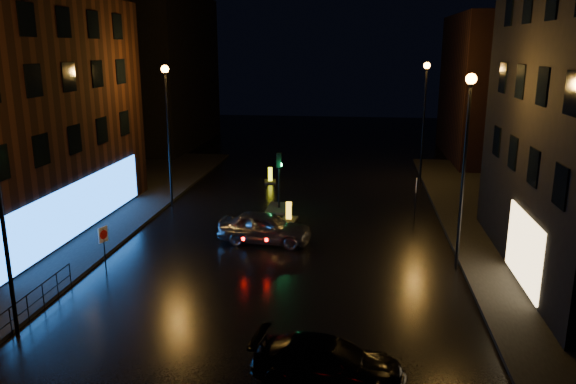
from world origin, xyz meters
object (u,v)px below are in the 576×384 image
Objects in this scene: traffic_signal at (279,201)px; bollard_near at (289,217)px; dark_sedan at (328,362)px; road_sign_left at (104,238)px; road_sign_right at (416,188)px; silver_hatchback at (265,227)px; bollard_far at (270,179)px.

bollard_near is at bearing -68.39° from traffic_signal.
road_sign_left is at bearing 62.67° from dark_sedan.
road_sign_right is (7.86, -0.61, 1.19)m from traffic_signal.
dark_sedan is 12.18m from road_sign_left.
silver_hatchback is 2.03× the size of road_sign_right.
bollard_far is (-1.61, 6.76, -0.27)m from traffic_signal.
dark_sedan reaches higher than bollard_near.
bollard_near is 7.32m from road_sign_right.
traffic_signal is 5.83m from silver_hatchback.
road_sign_left is (-6.03, -10.42, 1.02)m from traffic_signal.
bollard_near is at bearing -5.59° from silver_hatchback.
road_sign_left reaches higher than bollard_far.
bollard_far is 0.66× the size of road_sign_left.
road_sign_right is at bearing 57.42° from road_sign_left.
bollard_near is 0.97× the size of bollard_far.
traffic_signal is 1.53× the size of road_sign_right.
road_sign_left reaches higher than dark_sedan.
dark_sedan is at bearing -156.38° from silver_hatchback.
silver_hatchback is at bearing -88.71° from traffic_signal.
road_sign_right is at bearing -50.54° from silver_hatchback.
silver_hatchback reaches higher than dark_sedan.
bollard_near is 10.84m from road_sign_left.
silver_hatchback is 1.03× the size of dark_sedan.
road_sign_left is (-4.42, -17.18, 1.29)m from bollard_far.
dark_sedan is at bearing -77.29° from traffic_signal.
bollard_near is (0.72, 3.68, -0.54)m from silver_hatchback.
road_sign_right is at bearing -5.59° from dark_sedan.
traffic_signal is 12.08m from road_sign_left.
dark_sedan is 2.18× the size of road_sign_left.
traffic_signal is 2.63× the size of bollard_near.
bollard_far is (-5.53, 24.13, -0.41)m from dark_sedan.
traffic_signal is 2.32m from bollard_near.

